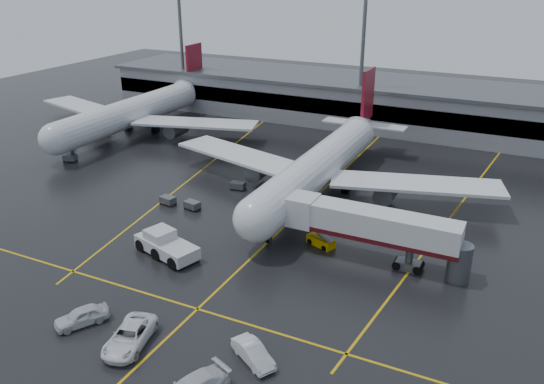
% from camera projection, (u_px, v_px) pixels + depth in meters
% --- Properties ---
extents(ground, '(220.00, 220.00, 0.00)m').
position_uv_depth(ground, '(293.00, 218.00, 69.85)').
color(ground, black).
rests_on(ground, ground).
extents(apron_line_centre, '(0.25, 90.00, 0.02)m').
position_uv_depth(apron_line_centre, '(293.00, 218.00, 69.84)').
color(apron_line_centre, gold).
rests_on(apron_line_centre, ground).
extents(apron_line_stop, '(60.00, 0.25, 0.02)m').
position_uv_depth(apron_line_stop, '(198.00, 309.00, 51.61)').
color(apron_line_stop, gold).
rests_on(apron_line_stop, ground).
extents(apron_line_left, '(9.99, 69.35, 0.02)m').
position_uv_depth(apron_line_left, '(202.00, 169.00, 86.23)').
color(apron_line_left, gold).
rests_on(apron_line_left, ground).
extents(apron_line_right, '(7.57, 69.64, 0.02)m').
position_uv_depth(apron_line_right, '(453.00, 215.00, 70.85)').
color(apron_line_right, gold).
rests_on(apron_line_right, ground).
extents(terminal, '(122.00, 19.00, 8.60)m').
position_uv_depth(terminal, '(393.00, 104.00, 107.90)').
color(terminal, gray).
rests_on(terminal, ground).
extents(light_mast_left, '(3.00, 1.20, 25.45)m').
position_uv_depth(light_mast_left, '(181.00, 41.00, 117.28)').
color(light_mast_left, '#595B60').
rests_on(light_mast_left, ground).
extents(light_mast_mid, '(3.00, 1.20, 25.45)m').
position_uv_depth(light_mast_mid, '(362.00, 53.00, 101.09)').
color(light_mast_mid, '#595B60').
rests_on(light_mast_mid, ground).
extents(main_airliner, '(48.80, 45.60, 14.10)m').
position_uv_depth(main_airliner, '(322.00, 164.00, 76.26)').
color(main_airliner, silver).
rests_on(main_airliner, ground).
extents(second_airliner, '(48.80, 45.60, 14.10)m').
position_uv_depth(second_airliner, '(136.00, 111.00, 103.20)').
color(second_airliner, silver).
rests_on(second_airliner, ground).
extents(jet_bridge, '(19.90, 3.40, 6.05)m').
position_uv_depth(jet_bridge, '(373.00, 228.00, 58.55)').
color(jet_bridge, silver).
rests_on(jet_bridge, ground).
extents(pushback_tractor, '(8.49, 5.39, 2.82)m').
position_uv_depth(pushback_tractor, '(166.00, 245.00, 60.88)').
color(pushback_tractor, silver).
rests_on(pushback_tractor, ground).
extents(belt_loader, '(3.61, 2.52, 2.11)m').
position_uv_depth(belt_loader, '(321.00, 241.00, 63.03)').
color(belt_loader, '#DDAB00').
rests_on(belt_loader, ground).
extents(service_van_a, '(4.27, 6.75, 1.74)m').
position_uv_depth(service_van_a, '(130.00, 336.00, 46.49)').
color(service_van_a, white).
rests_on(service_van_a, ground).
extents(service_van_c, '(4.82, 3.76, 1.53)m').
position_uv_depth(service_van_c, '(253.00, 353.00, 44.66)').
color(service_van_c, silver).
rests_on(service_van_c, ground).
extents(service_van_d, '(4.08, 5.08, 1.62)m').
position_uv_depth(service_van_d, '(82.00, 316.00, 49.23)').
color(service_van_d, silver).
rests_on(service_van_d, ground).
extents(baggage_cart_a, '(2.22, 1.67, 1.12)m').
position_uv_depth(baggage_cart_a, '(192.00, 205.00, 72.17)').
color(baggage_cart_a, '#595B60').
rests_on(baggage_cart_a, ground).
extents(baggage_cart_b, '(2.17, 1.57, 1.12)m').
position_uv_depth(baggage_cart_b, '(168.00, 200.00, 73.64)').
color(baggage_cart_b, '#595B60').
rests_on(baggage_cart_b, ground).
extents(baggage_cart_c, '(2.19, 1.63, 1.12)m').
position_uv_depth(baggage_cart_c, '(238.00, 185.00, 78.46)').
color(baggage_cart_c, '#595B60').
rests_on(baggage_cart_c, ground).
extents(baggage_cart_d, '(2.30, 1.85, 1.12)m').
position_uv_depth(baggage_cart_d, '(69.00, 143.00, 96.96)').
color(baggage_cart_d, '#595B60').
rests_on(baggage_cart_d, ground).
extents(baggage_cart_e, '(2.27, 1.78, 1.12)m').
position_uv_depth(baggage_cart_e, '(70.00, 158.00, 89.49)').
color(baggage_cart_e, '#595B60').
rests_on(baggage_cart_e, ground).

